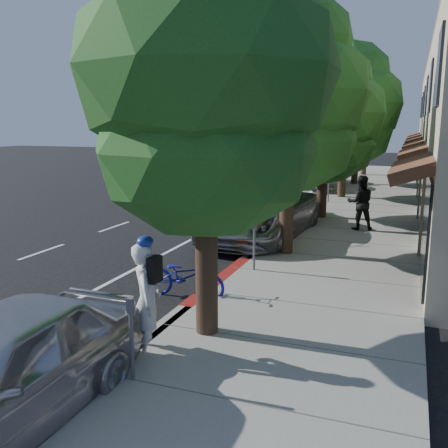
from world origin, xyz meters
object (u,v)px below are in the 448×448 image
at_px(bicycle, 185,276).
at_px(silver_suv, 259,213).
at_px(street_tree_5, 367,111).
at_px(street_tree_1, 289,97).
at_px(cyclist, 147,301).
at_px(dark_sedan, 270,205).
at_px(street_tree_2, 325,116).
at_px(dark_suv_far, 324,173).
at_px(street_tree_4, 358,115).
at_px(street_tree_0, 205,79).
at_px(pedestrian, 360,203).
at_px(white_pickup, 324,178).
at_px(street_tree_3, 345,106).

height_order(bicycle, silver_suv, silver_suv).
bearing_deg(street_tree_5, street_tree_1, -90.00).
distance_m(cyclist, dark_sedan, 12.06).
distance_m(street_tree_2, silver_suv, 5.31).
relative_size(street_tree_1, dark_suv_far, 1.55).
relative_size(street_tree_4, bicycle, 3.75).
distance_m(street_tree_0, pedestrian, 10.77).
bearing_deg(white_pickup, silver_suv, -93.69).
bearing_deg(silver_suv, street_tree_4, 87.13).
relative_size(bicycle, dark_suv_far, 0.40).
distance_m(street_tree_3, dark_suv_far, 6.96).
bearing_deg(street_tree_5, silver_suv, -93.72).
height_order(silver_suv, dark_suv_far, silver_suv).
xyz_separation_m(street_tree_2, bicycle, (-1.30, -10.15, -3.62)).
bearing_deg(dark_sedan, street_tree_0, -82.06).
distance_m(street_tree_2, bicycle, 10.86).
distance_m(dark_sedan, dark_suv_far, 12.50).
xyz_separation_m(street_tree_0, street_tree_5, (0.00, 30.00, 0.12)).
bearing_deg(street_tree_5, street_tree_4, -90.00).
distance_m(street_tree_4, dark_sedan, 13.63).
relative_size(street_tree_0, pedestrian, 3.83).
bearing_deg(street_tree_1, cyclist, -95.31).
distance_m(street_tree_1, bicycle, 5.95).
bearing_deg(street_tree_5, street_tree_0, -90.00).
relative_size(dark_sedan, dark_suv_far, 0.88).
xyz_separation_m(street_tree_5, bicycle, (-1.30, -28.15, -4.18)).
height_order(street_tree_0, white_pickup, street_tree_0).
relative_size(street_tree_1, pedestrian, 3.83).
height_order(cyclist, pedestrian, pedestrian).
relative_size(street_tree_1, cyclist, 3.74).
height_order(street_tree_1, dark_sedan, street_tree_1).
bearing_deg(dark_suv_far, street_tree_5, 74.29).
bearing_deg(street_tree_2, dark_sedan, -151.66).
xyz_separation_m(street_tree_3, dark_sedan, (-1.85, -7.00, -3.98)).
xyz_separation_m(street_tree_2, pedestrian, (1.68, -1.94, -3.01)).
xyz_separation_m(dark_sedan, white_pickup, (0.45, 10.04, 0.03)).
bearing_deg(silver_suv, bicycle, -86.55).
relative_size(street_tree_3, silver_suv, 1.24).
bearing_deg(pedestrian, street_tree_4, -98.91).
bearing_deg(dark_sedan, silver_suv, -83.45).
height_order(dark_sedan, pedestrian, pedestrian).
distance_m(street_tree_0, street_tree_4, 24.00).
xyz_separation_m(street_tree_5, dark_sedan, (-1.85, -19.00, -3.99)).
height_order(street_tree_5, dark_suv_far, street_tree_5).
relative_size(white_pickup, dark_suv_far, 1.05).
relative_size(street_tree_4, cyclist, 3.63).
distance_m(cyclist, white_pickup, 22.05).
bearing_deg(street_tree_2, street_tree_5, 90.00).
distance_m(bicycle, dark_suv_far, 21.66).
distance_m(street_tree_3, dark_sedan, 8.26).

